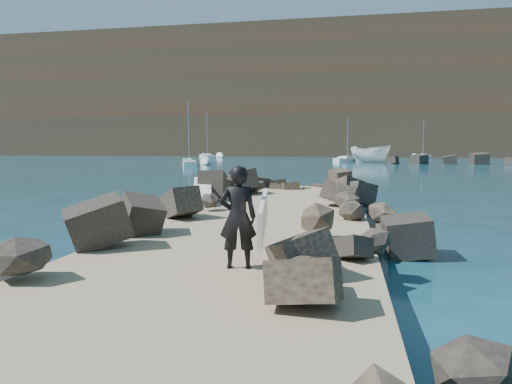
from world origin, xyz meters
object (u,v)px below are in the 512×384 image
at_px(boat_imported, 370,154).
at_px(surfer_with_board, 241,217).
at_px(surfboard_resting, 202,191).
at_px(sailboat_d, 423,157).

relative_size(boat_imported, surfer_with_board, 3.10).
bearing_deg(surfer_with_board, surfboard_resting, 111.96).
bearing_deg(boat_imported, sailboat_d, 6.68).
bearing_deg(surfer_with_board, boat_imported, 85.13).
relative_size(surfboard_resting, sailboat_d, 0.33).
distance_m(boat_imported, surfer_with_board, 65.07).
relative_size(surfboard_resting, boat_imported, 0.37).
bearing_deg(boat_imported, surfer_with_board, -150.04).
distance_m(surfer_with_board, sailboat_d, 86.90).
bearing_deg(surfboard_resting, sailboat_d, 57.98).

